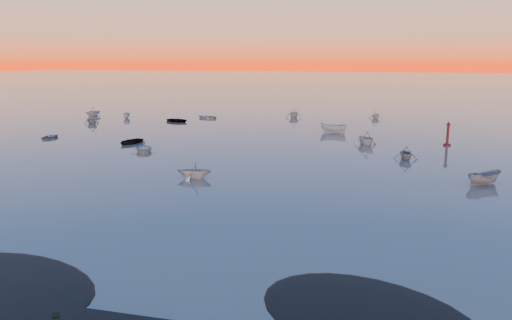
% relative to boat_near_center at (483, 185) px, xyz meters
% --- Properties ---
extents(ground, '(600.00, 600.00, 0.00)m').
position_rel_boat_near_center_xyz_m(ground, '(-26.01, 71.25, 0.00)').
color(ground, '#615851').
rests_on(ground, ground).
extents(mud_lobes, '(140.00, 6.00, 0.07)m').
position_rel_boat_near_center_xyz_m(mud_lobes, '(-26.01, -29.75, 0.01)').
color(mud_lobes, black).
rests_on(mud_lobes, ground).
extents(moored_fleet, '(124.00, 58.00, 1.20)m').
position_rel_boat_near_center_xyz_m(moored_fleet, '(-26.01, 24.25, 0.00)').
color(moored_fleet, silver).
rests_on(moored_fleet, ground).
extents(boat_near_center, '(3.66, 4.19, 1.37)m').
position_rel_boat_near_center_xyz_m(boat_near_center, '(0.00, 0.00, 0.00)').
color(boat_near_center, slate).
rests_on(boat_near_center, ground).
extents(boat_near_right, '(3.88, 2.14, 1.29)m').
position_rel_boat_near_center_xyz_m(boat_near_right, '(-7.01, 11.07, 0.00)').
color(boat_near_right, slate).
rests_on(boat_near_right, ground).
extents(channel_marker, '(1.01, 1.01, 3.58)m').
position_rel_boat_near_center_xyz_m(channel_marker, '(-0.97, 22.62, 1.41)').
color(channel_marker, '#420E0E').
rests_on(channel_marker, ground).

